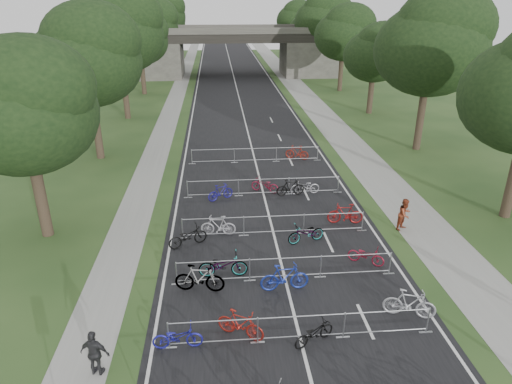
# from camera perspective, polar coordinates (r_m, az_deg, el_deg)

# --- Properties ---
(road) EXTENTS (11.00, 140.00, 0.01)m
(road) POSITION_cam_1_polar(r_m,az_deg,el_deg) (56.56, -2.20, 11.95)
(road) COLOR black
(road) RESTS_ON ground
(sidewalk_right) EXTENTS (3.00, 140.00, 0.01)m
(sidewalk_right) POSITION_cam_1_polar(r_m,az_deg,el_deg) (57.50, 5.97, 12.04)
(sidewalk_right) COLOR gray
(sidewalk_right) RESTS_ON ground
(sidewalk_left) EXTENTS (2.00, 140.00, 0.01)m
(sidewalk_left) POSITION_cam_1_polar(r_m,az_deg,el_deg) (56.71, -9.95, 11.66)
(sidewalk_left) COLOR gray
(sidewalk_left) RESTS_ON ground
(lane_markings) EXTENTS (0.12, 140.00, 0.00)m
(lane_markings) POSITION_cam_1_polar(r_m,az_deg,el_deg) (56.57, -2.20, 11.95)
(lane_markings) COLOR silver
(lane_markings) RESTS_ON ground
(overpass_bridge) EXTENTS (31.00, 8.00, 7.05)m
(overpass_bridge) POSITION_cam_1_polar(r_m,az_deg,el_deg) (70.84, -2.90, 17.16)
(overpass_bridge) COLOR #43423C
(overpass_bridge) RESTS_ON ground
(tree_left_0) EXTENTS (6.72, 6.72, 10.25)m
(tree_left_0) POSITION_cam_1_polar(r_m,az_deg,el_deg) (23.50, -26.98, 9.19)
(tree_left_0) COLOR #33261C
(tree_left_0) RESTS_ON ground
(tree_left_1) EXTENTS (7.56, 7.56, 11.53)m
(tree_left_1) POSITION_cam_1_polar(r_m,az_deg,el_deg) (34.64, -20.27, 15.50)
(tree_left_1) COLOR #33261C
(tree_left_1) RESTS_ON ground
(tree_right_1) EXTENTS (8.18, 8.18, 12.47)m
(tree_right_1) POSITION_cam_1_polar(r_m,az_deg,el_deg) (37.00, 21.25, 16.73)
(tree_right_1) COLOR #33261C
(tree_right_1) RESTS_ON ground
(tree_left_2) EXTENTS (8.40, 8.40, 12.81)m
(tree_left_2) POSITION_cam_1_polar(r_m,az_deg,el_deg) (46.23, -16.72, 18.63)
(tree_left_2) COLOR #33261C
(tree_left_2) RESTS_ON ground
(tree_right_2) EXTENTS (6.16, 6.16, 9.39)m
(tree_right_2) POSITION_cam_1_polar(r_m,az_deg,el_deg) (48.26, 14.77, 16.39)
(tree_right_2) COLOR #33261C
(tree_right_2) RESTS_ON ground
(tree_left_3) EXTENTS (6.72, 6.72, 10.25)m
(tree_left_3) POSITION_cam_1_polar(r_m,az_deg,el_deg) (58.15, -14.29, 18.07)
(tree_left_3) COLOR #33261C
(tree_left_3) RESTS_ON ground
(tree_right_3) EXTENTS (7.17, 7.17, 10.93)m
(tree_right_3) POSITION_cam_1_polar(r_m,az_deg,el_deg) (59.59, 11.01, 18.87)
(tree_right_3) COLOR #33261C
(tree_right_3) RESTS_ON ground
(tree_left_4) EXTENTS (7.56, 7.56, 11.53)m
(tree_left_4) POSITION_cam_1_polar(r_m,az_deg,el_deg) (69.95, -12.88, 19.66)
(tree_left_4) COLOR #33261C
(tree_left_4) RESTS_ON ground
(tree_right_4) EXTENTS (8.18, 8.18, 12.47)m
(tree_right_4) POSITION_cam_1_polar(r_m,az_deg,el_deg) (71.15, 8.39, 20.51)
(tree_right_4) COLOR #33261C
(tree_right_4) RESTS_ON ground
(tree_left_5) EXTENTS (8.40, 8.40, 12.81)m
(tree_left_5) POSITION_cam_1_polar(r_m,az_deg,el_deg) (81.82, -11.86, 20.79)
(tree_left_5) COLOR #33261C
(tree_left_5) RESTS_ON ground
(tree_right_5) EXTENTS (6.16, 6.16, 9.39)m
(tree_right_5) POSITION_cam_1_polar(r_m,az_deg,el_deg) (82.98, 6.38, 19.65)
(tree_right_5) COLOR #33261C
(tree_right_5) RESTS_ON ground
(tree_left_6) EXTENTS (6.72, 6.72, 10.25)m
(tree_left_6) POSITION_cam_1_polar(r_m,az_deg,el_deg) (93.82, -10.97, 20.15)
(tree_left_6) COLOR #33261C
(tree_left_6) RESTS_ON ground
(tree_right_6) EXTENTS (7.17, 7.17, 10.93)m
(tree_right_6) POSITION_cam_1_polar(r_m,az_deg,el_deg) (94.72, 4.95, 20.75)
(tree_right_6) COLOR #33261C
(tree_right_6) RESTS_ON ground
(barrier_row_2) EXTENTS (9.70, 0.08, 1.10)m
(barrier_row_2) POSITION_cam_1_polar(r_m,az_deg,el_deg) (16.74, 5.67, -16.55)
(barrier_row_2) COLOR #A8ABB0
(barrier_row_2) RESTS_ON ground
(barrier_row_3) EXTENTS (9.70, 0.08, 1.10)m
(barrier_row_3) POSITION_cam_1_polar(r_m,az_deg,el_deg) (19.75, 3.69, -9.50)
(barrier_row_3) COLOR #A8ABB0
(barrier_row_3) RESTS_ON ground
(barrier_row_4) EXTENTS (9.70, 0.08, 1.10)m
(barrier_row_4) POSITION_cam_1_polar(r_m,az_deg,el_deg) (23.18, 2.25, -4.14)
(barrier_row_4) COLOR #A8ABB0
(barrier_row_4) RESTS_ON ground
(barrier_row_5) EXTENTS (9.70, 0.08, 1.10)m
(barrier_row_5) POSITION_cam_1_polar(r_m,az_deg,el_deg) (27.67, 0.98, 0.64)
(barrier_row_5) COLOR #A8ABB0
(barrier_row_5) RESTS_ON ground
(barrier_row_6) EXTENTS (9.70, 0.08, 1.10)m
(barrier_row_6) POSITION_cam_1_polar(r_m,az_deg,el_deg) (33.26, -0.08, 4.64)
(barrier_row_6) COLOR #A8ABB0
(barrier_row_6) RESTS_ON ground
(bike_8) EXTENTS (1.75, 0.63, 0.91)m
(bike_8) POSITION_cam_1_polar(r_m,az_deg,el_deg) (16.67, -9.78, -17.44)
(bike_8) COLOR #1D1C9B
(bike_8) RESTS_ON ground
(bike_9) EXTENTS (1.84, 1.34, 1.09)m
(bike_9) POSITION_cam_1_polar(r_m,az_deg,el_deg) (16.81, -1.95, -16.21)
(bike_9) COLOR maroon
(bike_9) RESTS_ON ground
(bike_10) EXTENTS (1.75, 1.28, 0.88)m
(bike_10) POSITION_cam_1_polar(r_m,az_deg,el_deg) (16.75, 7.26, -17.07)
(bike_10) COLOR black
(bike_10) RESTS_ON ground
(bike_11) EXTENTS (2.04, 1.16, 1.18)m
(bike_11) POSITION_cam_1_polar(r_m,az_deg,el_deg) (18.58, 18.65, -13.09)
(bike_11) COLOR #A7A8AF
(bike_11) RESTS_ON ground
(bike_12) EXTENTS (2.14, 0.93, 1.24)m
(bike_12) POSITION_cam_1_polar(r_m,az_deg,el_deg) (19.09, -7.07, -10.67)
(bike_12) COLOR #A8ABB0
(bike_12) RESTS_ON ground
(bike_13) EXTENTS (2.14, 0.77, 1.12)m
(bike_13) POSITION_cam_1_polar(r_m,az_deg,el_deg) (19.94, -4.13, -9.11)
(bike_13) COLOR #A8ABB0
(bike_13) RESTS_ON ground
(bike_14) EXTENTS (2.06, 0.68, 1.22)m
(bike_14) POSITION_cam_1_polar(r_m,az_deg,el_deg) (19.06, 3.59, -10.62)
(bike_14) COLOR #1B2F98
(bike_14) RESTS_ON ground
(bike_15) EXTENTS (1.73, 1.36, 0.88)m
(bike_15) POSITION_cam_1_polar(r_m,az_deg,el_deg) (21.40, 13.60, -7.70)
(bike_15) COLOR maroon
(bike_15) RESTS_ON ground
(bike_16) EXTENTS (2.07, 1.45, 1.03)m
(bike_16) POSITION_cam_1_polar(r_m,az_deg,el_deg) (22.40, -8.53, -5.53)
(bike_16) COLOR black
(bike_16) RESTS_ON ground
(bike_17) EXTENTS (1.83, 0.69, 1.07)m
(bike_17) POSITION_cam_1_polar(r_m,az_deg,el_deg) (23.19, -4.75, -4.22)
(bike_17) COLOR #B2B0B8
(bike_17) RESTS_ON ground
(bike_18) EXTENTS (2.03, 1.17, 1.01)m
(bike_18) POSITION_cam_1_polar(r_m,az_deg,el_deg) (22.60, 6.30, -5.16)
(bike_18) COLOR #A8ABB0
(bike_18) RESTS_ON ground
(bike_19) EXTENTS (1.95, 0.77, 1.14)m
(bike_19) POSITION_cam_1_polar(r_m,az_deg,el_deg) (24.70, 11.09, -2.70)
(bike_19) COLOR maroon
(bike_19) RESTS_ON ground
(bike_20) EXTENTS (1.68, 1.19, 1.00)m
(bike_20) POSITION_cam_1_polar(r_m,az_deg,el_deg) (27.13, -4.46, -0.03)
(bike_20) COLOR navy
(bike_20) RESTS_ON ground
(bike_21) EXTENTS (1.87, 1.36, 0.94)m
(bike_21) POSITION_cam_1_polar(r_m,az_deg,el_deg) (28.15, 1.11, 0.88)
(bike_21) COLOR maroon
(bike_21) RESTS_ON ground
(bike_22) EXTENTS (1.80, 0.71, 1.05)m
(bike_22) POSITION_cam_1_polar(r_m,az_deg,el_deg) (27.71, 4.32, 0.57)
(bike_22) COLOR black
(bike_22) RESTS_ON ground
(bike_23) EXTENTS (1.87, 0.77, 0.96)m
(bike_23) POSITION_cam_1_polar(r_m,az_deg,el_deg) (28.02, 6.13, 0.66)
(bike_23) COLOR #94939A
(bike_23) RESTS_ON ground
(bike_27) EXTENTS (1.81, 1.17, 1.06)m
(bike_27) POSITION_cam_1_polar(r_m,az_deg,el_deg) (34.02, 5.15, 4.95)
(bike_27) COLOR maroon
(bike_27) RESTS_ON ground
(pedestrian_b) EXTENTS (1.05, 1.00, 1.70)m
(pedestrian_b) POSITION_cam_1_polar(r_m,az_deg,el_deg) (24.77, 18.09, -2.68)
(pedestrian_b) COLOR maroon
(pedestrian_b) RESTS_ON ground
(pedestrian_c) EXTENTS (1.04, 0.64, 1.66)m
(pedestrian_c) POSITION_cam_1_polar(r_m,az_deg,el_deg) (16.15, -19.48, -18.49)
(pedestrian_c) COLOR #27272A
(pedestrian_c) RESTS_ON ground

